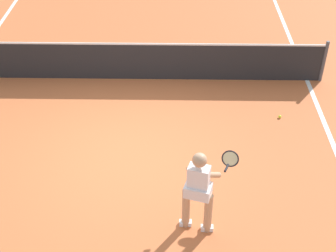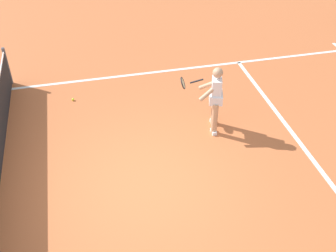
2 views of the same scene
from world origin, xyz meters
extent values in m
plane|color=#C66638|center=(0.00, 0.00, 0.00)|extent=(24.11, 24.11, 0.00)
cube|color=white|center=(0.00, -3.48, 0.00)|extent=(8.21, 0.10, 0.01)
cube|color=white|center=(4.11, 0.00, 0.00)|extent=(0.10, 16.55, 0.01)
cylinder|color=#4C4C51|center=(4.41, 2.76, 0.51)|extent=(0.08, 0.08, 1.02)
cylinder|color=tan|center=(1.16, -1.76, 0.39)|extent=(0.13, 0.13, 0.78)
cylinder|color=tan|center=(1.51, -1.86, 0.39)|extent=(0.13, 0.13, 0.78)
cube|color=white|center=(1.16, -1.76, 0.04)|extent=(0.20, 0.10, 0.08)
cube|color=white|center=(1.51, -1.86, 0.04)|extent=(0.20, 0.10, 0.08)
cube|color=white|center=(1.33, -1.81, 1.04)|extent=(0.36, 0.28, 0.52)
cube|color=white|center=(1.33, -1.81, 0.84)|extent=(0.46, 0.38, 0.20)
sphere|color=tan|center=(1.33, -1.81, 1.44)|extent=(0.22, 0.22, 0.22)
cylinder|color=tan|center=(1.23, -1.62, 1.06)|extent=(0.16, 0.49, 0.37)
cylinder|color=tan|center=(1.52, -1.71, 1.06)|extent=(0.38, 0.42, 0.37)
cylinder|color=black|center=(1.78, -1.50, 1.02)|extent=(0.12, 0.29, 0.14)
torus|color=black|center=(1.86, -1.22, 0.96)|extent=(0.31, 0.20, 0.28)
cylinder|color=beige|center=(1.86, -1.22, 0.96)|extent=(0.26, 0.15, 0.23)
sphere|color=#D1E533|center=(3.20, 1.23, 0.03)|extent=(0.07, 0.07, 0.07)
camera|label=1|loc=(0.96, -7.04, 6.01)|focal=51.34mm
camera|label=2|loc=(-5.74, 0.90, 5.77)|focal=44.67mm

